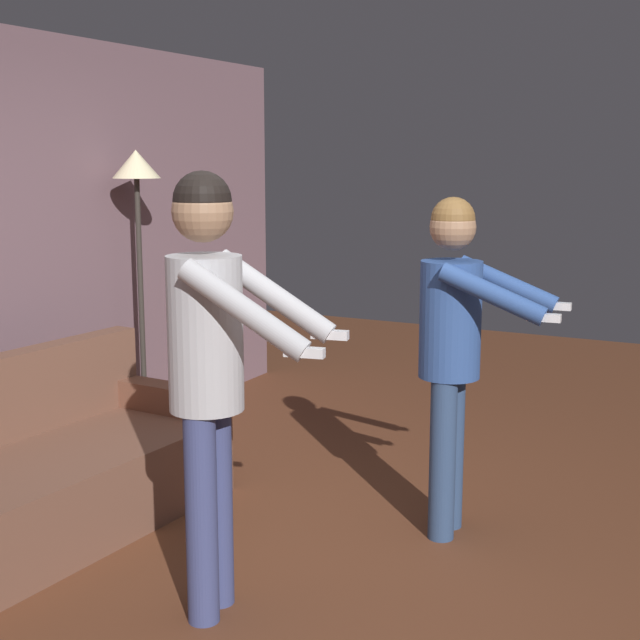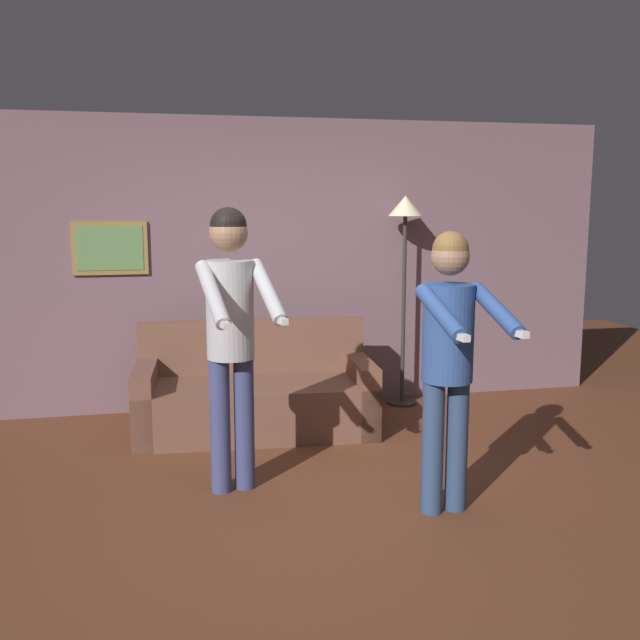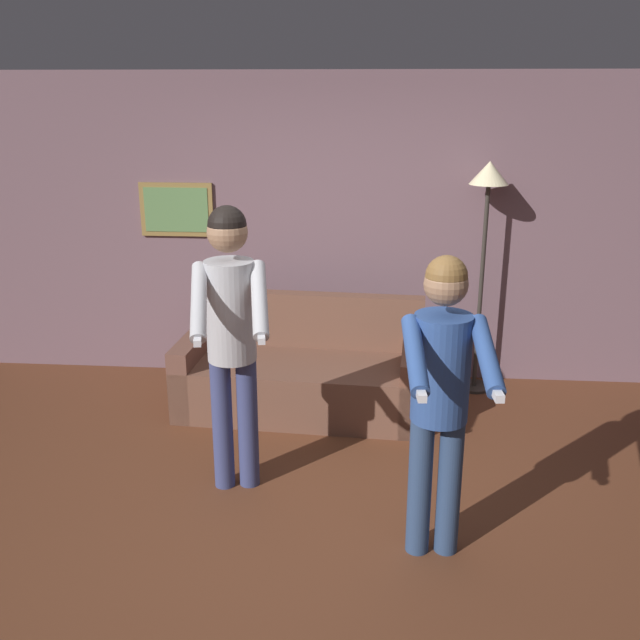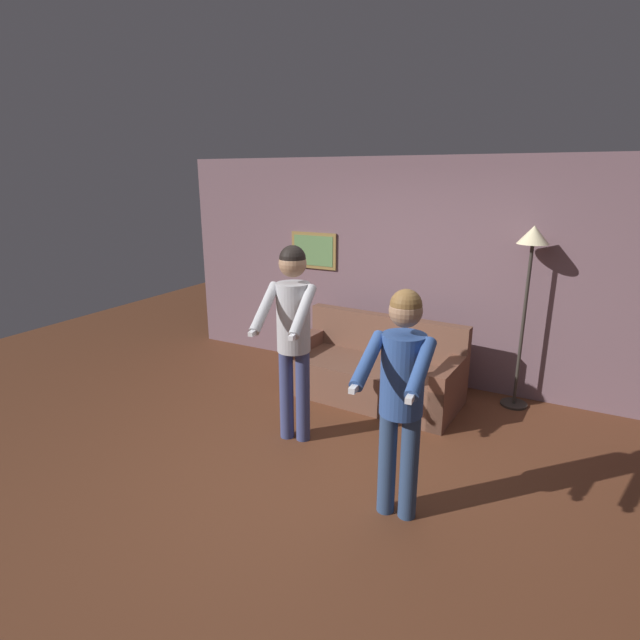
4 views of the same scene
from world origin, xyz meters
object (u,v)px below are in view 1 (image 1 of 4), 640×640
Objects in this scene: couch at (45,479)px; person_standing_left at (210,350)px; person_standing_right at (454,335)px; torchiere_lamp at (138,205)px.

person_standing_left reaches higher than couch.
person_standing_left is 1.35m from person_standing_right.
person_standing_right is at bearing -63.19° from couch.
person_standing_left is at bearing -103.48° from couch.
torchiere_lamp reaches higher than couch.
couch is 1.02× the size of torchiere_lamp.
person_standing_left is at bearing 153.77° from person_standing_right.
couch is 2.00m from torchiere_lamp.
person_standing_left is (-0.29, -1.22, 0.84)m from couch.
couch is 1.16× the size of person_standing_right.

